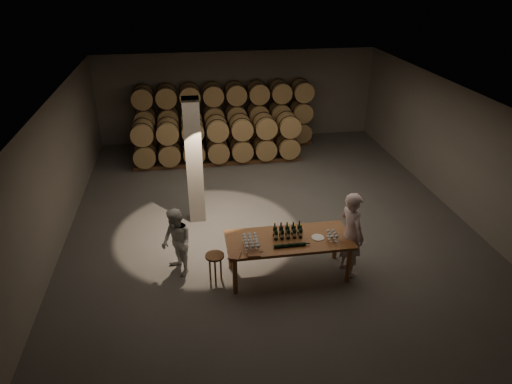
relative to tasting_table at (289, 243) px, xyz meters
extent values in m
plane|color=#565450|center=(0.00, 2.50, -0.80)|extent=(12.00, 12.00, 0.00)
plane|color=#605E59|center=(0.00, 2.50, 2.40)|extent=(12.00, 12.00, 0.00)
plane|color=slate|center=(0.00, 8.50, 0.80)|extent=(10.00, 0.00, 10.00)
plane|color=slate|center=(0.00, -3.50, 0.80)|extent=(10.00, 0.00, 10.00)
plane|color=slate|center=(-5.00, 2.50, 0.80)|extent=(0.00, 12.00, 12.00)
plane|color=slate|center=(5.00, 2.50, 0.80)|extent=(0.00, 12.00, 12.00)
cube|color=gray|center=(-1.80, 2.70, 0.80)|extent=(0.40, 0.40, 3.20)
cylinder|color=brown|center=(-1.18, -0.43, -0.38)|extent=(0.10, 0.10, 0.84)
cylinder|color=brown|center=(1.18, -0.43, -0.38)|extent=(0.10, 0.10, 0.84)
cylinder|color=brown|center=(-1.18, 0.43, -0.38)|extent=(0.10, 0.10, 0.84)
cylinder|color=brown|center=(1.18, 0.43, -0.38)|extent=(0.10, 0.10, 0.84)
cube|color=brown|center=(0.00, 0.00, 0.07)|extent=(2.60, 1.10, 0.06)
cube|color=brown|center=(-0.57, 7.40, -0.74)|extent=(6.26, 0.10, 0.12)
cube|color=brown|center=(-0.57, 8.00, -0.74)|extent=(6.26, 0.10, 0.12)
cylinder|color=#A5814A|center=(-3.30, 7.70, -0.33)|extent=(0.70, 0.95, 0.70)
cylinder|color=black|center=(-3.30, 7.44, -0.33)|extent=(0.73, 0.04, 0.73)
cylinder|color=black|center=(-3.30, 7.96, -0.33)|extent=(0.73, 0.04, 0.73)
cylinder|color=#A5814A|center=(-2.52, 7.70, -0.33)|extent=(0.70, 0.95, 0.70)
cylinder|color=black|center=(-2.52, 7.44, -0.33)|extent=(0.73, 0.04, 0.73)
cylinder|color=black|center=(-2.52, 7.96, -0.33)|extent=(0.73, 0.04, 0.73)
cylinder|color=#A5814A|center=(-1.74, 7.70, -0.33)|extent=(0.70, 0.95, 0.70)
cylinder|color=black|center=(-1.74, 7.44, -0.33)|extent=(0.73, 0.04, 0.73)
cylinder|color=black|center=(-1.74, 7.96, -0.33)|extent=(0.73, 0.04, 0.73)
cylinder|color=#A5814A|center=(-0.96, 7.70, -0.33)|extent=(0.70, 0.95, 0.70)
cylinder|color=black|center=(-0.96, 7.44, -0.33)|extent=(0.73, 0.04, 0.73)
cylinder|color=black|center=(-0.96, 7.96, -0.33)|extent=(0.73, 0.04, 0.73)
cylinder|color=#A5814A|center=(-0.18, 7.70, -0.33)|extent=(0.70, 0.95, 0.70)
cylinder|color=black|center=(-0.18, 7.44, -0.33)|extent=(0.73, 0.04, 0.73)
cylinder|color=black|center=(-0.18, 7.96, -0.33)|extent=(0.73, 0.04, 0.73)
cylinder|color=#A5814A|center=(0.60, 7.70, -0.33)|extent=(0.70, 0.95, 0.70)
cylinder|color=black|center=(0.60, 7.44, -0.33)|extent=(0.73, 0.04, 0.73)
cylinder|color=black|center=(0.60, 7.96, -0.33)|extent=(0.73, 0.04, 0.73)
cylinder|color=#A5814A|center=(1.38, 7.70, -0.33)|extent=(0.70, 0.95, 0.70)
cylinder|color=black|center=(1.38, 7.44, -0.33)|extent=(0.73, 0.04, 0.73)
cylinder|color=black|center=(1.38, 7.96, -0.33)|extent=(0.73, 0.04, 0.73)
cylinder|color=#A5814A|center=(2.16, 7.70, -0.33)|extent=(0.70, 0.95, 0.70)
cylinder|color=black|center=(2.16, 7.44, -0.33)|extent=(0.73, 0.04, 0.73)
cylinder|color=black|center=(2.16, 7.96, -0.33)|extent=(0.73, 0.04, 0.73)
cylinder|color=#A5814A|center=(-3.30, 7.70, 0.41)|extent=(0.70, 0.95, 0.70)
cylinder|color=black|center=(-3.30, 7.44, 0.41)|extent=(0.73, 0.04, 0.73)
cylinder|color=black|center=(-3.30, 7.96, 0.41)|extent=(0.73, 0.04, 0.73)
cylinder|color=#A5814A|center=(-2.52, 7.70, 0.41)|extent=(0.70, 0.95, 0.70)
cylinder|color=black|center=(-2.52, 7.44, 0.41)|extent=(0.73, 0.04, 0.73)
cylinder|color=black|center=(-2.52, 7.96, 0.41)|extent=(0.73, 0.04, 0.73)
cylinder|color=#A5814A|center=(-1.74, 7.70, 0.41)|extent=(0.70, 0.95, 0.70)
cylinder|color=black|center=(-1.74, 7.44, 0.41)|extent=(0.73, 0.04, 0.73)
cylinder|color=black|center=(-1.74, 7.96, 0.41)|extent=(0.73, 0.04, 0.73)
cylinder|color=#A5814A|center=(-0.96, 7.70, 0.41)|extent=(0.70, 0.95, 0.70)
cylinder|color=black|center=(-0.96, 7.44, 0.41)|extent=(0.73, 0.04, 0.73)
cylinder|color=black|center=(-0.96, 7.96, 0.41)|extent=(0.73, 0.04, 0.73)
cylinder|color=#A5814A|center=(-0.18, 7.70, 0.41)|extent=(0.70, 0.95, 0.70)
cylinder|color=black|center=(-0.18, 7.44, 0.41)|extent=(0.73, 0.04, 0.73)
cylinder|color=black|center=(-0.18, 7.96, 0.41)|extent=(0.73, 0.04, 0.73)
cylinder|color=#A5814A|center=(0.60, 7.70, 0.41)|extent=(0.70, 0.95, 0.70)
cylinder|color=black|center=(0.60, 7.44, 0.41)|extent=(0.73, 0.04, 0.73)
cylinder|color=black|center=(0.60, 7.96, 0.41)|extent=(0.73, 0.04, 0.73)
cylinder|color=#A5814A|center=(1.38, 7.70, 0.41)|extent=(0.70, 0.95, 0.70)
cylinder|color=black|center=(1.38, 7.44, 0.41)|extent=(0.73, 0.04, 0.73)
cylinder|color=black|center=(1.38, 7.96, 0.41)|extent=(0.73, 0.04, 0.73)
cylinder|color=#A5814A|center=(2.16, 7.70, 0.41)|extent=(0.70, 0.95, 0.70)
cylinder|color=black|center=(2.16, 7.44, 0.41)|extent=(0.73, 0.04, 0.73)
cylinder|color=black|center=(2.16, 7.96, 0.41)|extent=(0.73, 0.04, 0.73)
cylinder|color=#A5814A|center=(-3.30, 7.70, 1.15)|extent=(0.70, 0.95, 0.70)
cylinder|color=black|center=(-3.30, 7.44, 1.15)|extent=(0.73, 0.04, 0.73)
cylinder|color=black|center=(-3.30, 7.96, 1.15)|extent=(0.73, 0.04, 0.73)
cylinder|color=#A5814A|center=(-2.52, 7.70, 1.15)|extent=(0.70, 0.95, 0.70)
cylinder|color=black|center=(-2.52, 7.44, 1.15)|extent=(0.73, 0.04, 0.73)
cylinder|color=black|center=(-2.52, 7.96, 1.15)|extent=(0.73, 0.04, 0.73)
cylinder|color=#A5814A|center=(-1.74, 7.70, 1.15)|extent=(0.70, 0.95, 0.70)
cylinder|color=black|center=(-1.74, 7.44, 1.15)|extent=(0.73, 0.04, 0.73)
cylinder|color=black|center=(-1.74, 7.96, 1.15)|extent=(0.73, 0.04, 0.73)
cylinder|color=#A5814A|center=(-0.96, 7.70, 1.15)|extent=(0.70, 0.95, 0.70)
cylinder|color=black|center=(-0.96, 7.44, 1.15)|extent=(0.73, 0.04, 0.73)
cylinder|color=black|center=(-0.96, 7.96, 1.15)|extent=(0.73, 0.04, 0.73)
cylinder|color=#A5814A|center=(-0.18, 7.70, 1.15)|extent=(0.70, 0.95, 0.70)
cylinder|color=black|center=(-0.18, 7.44, 1.15)|extent=(0.73, 0.04, 0.73)
cylinder|color=black|center=(-0.18, 7.96, 1.15)|extent=(0.73, 0.04, 0.73)
cylinder|color=#A5814A|center=(0.60, 7.70, 1.15)|extent=(0.70, 0.95, 0.70)
cylinder|color=black|center=(0.60, 7.44, 1.15)|extent=(0.73, 0.04, 0.73)
cylinder|color=black|center=(0.60, 7.96, 1.15)|extent=(0.73, 0.04, 0.73)
cylinder|color=#A5814A|center=(1.38, 7.70, 1.15)|extent=(0.70, 0.95, 0.70)
cylinder|color=black|center=(1.38, 7.44, 1.15)|extent=(0.73, 0.04, 0.73)
cylinder|color=black|center=(1.38, 7.96, 1.15)|extent=(0.73, 0.04, 0.73)
cylinder|color=#A5814A|center=(2.16, 7.70, 1.15)|extent=(0.70, 0.95, 0.70)
cylinder|color=black|center=(2.16, 7.44, 1.15)|extent=(0.73, 0.04, 0.73)
cylinder|color=black|center=(2.16, 7.96, 1.15)|extent=(0.73, 0.04, 0.73)
cube|color=brown|center=(-0.96, 6.00, -0.74)|extent=(5.48, 0.10, 0.12)
cube|color=brown|center=(-0.96, 6.60, -0.74)|extent=(5.48, 0.10, 0.12)
cylinder|color=#A5814A|center=(-3.30, 6.30, -0.33)|extent=(0.70, 0.95, 0.70)
cylinder|color=black|center=(-3.30, 6.04, -0.33)|extent=(0.73, 0.04, 0.73)
cylinder|color=black|center=(-3.30, 6.56, -0.33)|extent=(0.73, 0.04, 0.73)
cylinder|color=#A5814A|center=(-2.52, 6.30, -0.33)|extent=(0.70, 0.95, 0.70)
cylinder|color=black|center=(-2.52, 6.04, -0.33)|extent=(0.73, 0.04, 0.73)
cylinder|color=black|center=(-2.52, 6.56, -0.33)|extent=(0.73, 0.04, 0.73)
cylinder|color=#A5814A|center=(-1.74, 6.30, -0.33)|extent=(0.70, 0.95, 0.70)
cylinder|color=black|center=(-1.74, 6.04, -0.33)|extent=(0.73, 0.04, 0.73)
cylinder|color=black|center=(-1.74, 6.56, -0.33)|extent=(0.73, 0.04, 0.73)
cylinder|color=#A5814A|center=(-0.96, 6.30, -0.33)|extent=(0.70, 0.95, 0.70)
cylinder|color=black|center=(-0.96, 6.04, -0.33)|extent=(0.73, 0.04, 0.73)
cylinder|color=black|center=(-0.96, 6.56, -0.33)|extent=(0.73, 0.04, 0.73)
cylinder|color=#A5814A|center=(-0.18, 6.30, -0.33)|extent=(0.70, 0.95, 0.70)
cylinder|color=black|center=(-0.18, 6.04, -0.33)|extent=(0.73, 0.04, 0.73)
cylinder|color=black|center=(-0.18, 6.56, -0.33)|extent=(0.73, 0.04, 0.73)
cylinder|color=#A5814A|center=(0.60, 6.30, -0.33)|extent=(0.70, 0.95, 0.70)
cylinder|color=black|center=(0.60, 6.04, -0.33)|extent=(0.73, 0.04, 0.73)
cylinder|color=black|center=(0.60, 6.56, -0.33)|extent=(0.73, 0.04, 0.73)
cylinder|color=#A5814A|center=(1.38, 6.30, -0.33)|extent=(0.70, 0.95, 0.70)
cylinder|color=black|center=(1.38, 6.04, -0.33)|extent=(0.73, 0.04, 0.73)
cylinder|color=black|center=(1.38, 6.56, -0.33)|extent=(0.73, 0.04, 0.73)
cylinder|color=#A5814A|center=(-3.30, 6.30, 0.41)|extent=(0.70, 0.95, 0.70)
cylinder|color=black|center=(-3.30, 6.04, 0.41)|extent=(0.73, 0.04, 0.73)
cylinder|color=black|center=(-3.30, 6.56, 0.41)|extent=(0.73, 0.04, 0.73)
cylinder|color=#A5814A|center=(-2.52, 6.30, 0.41)|extent=(0.70, 0.95, 0.70)
cylinder|color=black|center=(-2.52, 6.04, 0.41)|extent=(0.73, 0.04, 0.73)
cylinder|color=black|center=(-2.52, 6.56, 0.41)|extent=(0.73, 0.04, 0.73)
cylinder|color=#A5814A|center=(-1.74, 6.30, 0.41)|extent=(0.70, 0.95, 0.70)
cylinder|color=black|center=(-1.74, 6.04, 0.41)|extent=(0.73, 0.04, 0.73)
cylinder|color=black|center=(-1.74, 6.56, 0.41)|extent=(0.73, 0.04, 0.73)
cylinder|color=#A5814A|center=(-0.96, 6.30, 0.41)|extent=(0.70, 0.95, 0.70)
cylinder|color=black|center=(-0.96, 6.04, 0.41)|extent=(0.73, 0.04, 0.73)
cylinder|color=black|center=(-0.96, 6.56, 0.41)|extent=(0.73, 0.04, 0.73)
cylinder|color=#A5814A|center=(-0.18, 6.30, 0.41)|extent=(0.70, 0.95, 0.70)
cylinder|color=black|center=(-0.18, 6.04, 0.41)|extent=(0.73, 0.04, 0.73)
cylinder|color=black|center=(-0.18, 6.56, 0.41)|extent=(0.73, 0.04, 0.73)
cylinder|color=#A5814A|center=(0.60, 6.30, 0.41)|extent=(0.70, 0.95, 0.70)
cylinder|color=black|center=(0.60, 6.04, 0.41)|extent=(0.73, 0.04, 0.73)
cylinder|color=black|center=(0.60, 6.56, 0.41)|extent=(0.73, 0.04, 0.73)
cylinder|color=#A5814A|center=(1.38, 6.30, 0.41)|extent=(0.70, 0.95, 0.70)
cylinder|color=black|center=(1.38, 6.04, 0.41)|extent=(0.73, 0.04, 0.73)
cylinder|color=black|center=(1.38, 6.56, 0.41)|extent=(0.73, 0.04, 0.73)
cylinder|color=black|center=(-0.27, 0.00, 0.21)|extent=(0.08, 0.08, 0.21)
cylinder|color=silver|center=(-0.27, 0.00, 0.20)|extent=(0.08, 0.08, 0.07)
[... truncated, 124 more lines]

